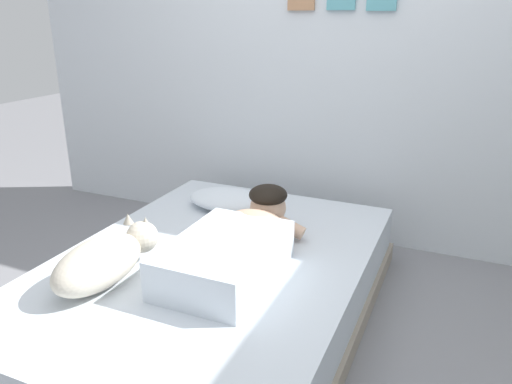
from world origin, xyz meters
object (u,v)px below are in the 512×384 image
at_px(pillow, 230,200).
at_px(coffee_cup, 276,228).
at_px(dog, 104,260).
at_px(cell_phone, 207,292).
at_px(person_lying, 238,243).
at_px(bed, 212,289).

relative_size(pillow, coffee_cup, 4.16).
distance_m(dog, cell_phone, 0.47).
bearing_deg(pillow, person_lying, -60.33).
bearing_deg(cell_phone, coffee_cup, 85.88).
bearing_deg(coffee_cup, cell_phone, -94.12).
relative_size(bed, dog, 3.54).
bearing_deg(person_lying, cell_phone, -91.16).
xyz_separation_m(bed, dog, (-0.32, -0.37, 0.28)).
height_order(person_lying, coffee_cup, person_lying).
bearing_deg(dog, cell_phone, 11.04).
bearing_deg(person_lying, pillow, 119.67).
relative_size(bed, cell_phone, 14.52).
xyz_separation_m(bed, cell_phone, (0.14, -0.29, 0.18)).
xyz_separation_m(person_lying, coffee_cup, (0.04, 0.37, -0.07)).
bearing_deg(coffee_cup, dog, -123.77).
xyz_separation_m(pillow, coffee_cup, (0.38, -0.23, -0.02)).
xyz_separation_m(bed, person_lying, (0.14, 0.01, 0.28)).
relative_size(person_lying, dog, 1.60).
height_order(bed, coffee_cup, coffee_cup).
xyz_separation_m(bed, pillow, (-0.20, 0.61, 0.23)).
height_order(pillow, dog, dog).
distance_m(bed, dog, 0.56).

